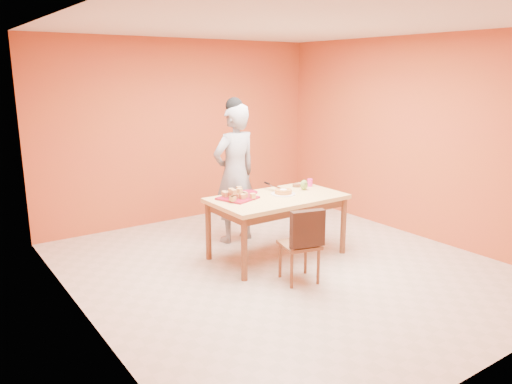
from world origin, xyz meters
TOP-DOWN VIEW (x-y plane):
  - floor at (0.00, 0.00)m, footprint 5.00×5.00m
  - ceiling at (0.00, 0.00)m, footprint 5.00×5.00m
  - wall_back at (0.00, 2.50)m, footprint 4.50×0.00m
  - wall_left at (-2.25, 0.00)m, footprint 0.00×5.00m
  - wall_right at (2.25, 0.00)m, footprint 0.00×5.00m
  - dining_table at (0.16, 0.34)m, footprint 1.60×0.90m
  - dining_chair at (-0.10, -0.41)m, footprint 0.48×0.54m
  - pastry_pile at (-0.30, 0.51)m, footprint 0.34×0.34m
  - person at (0.06, 1.14)m, footprint 0.71×0.51m
  - pastry_platter at (-0.30, 0.51)m, footprint 0.49×0.49m
  - red_dinner_plate at (-0.03, 0.69)m, footprint 0.24×0.24m
  - white_cake_plate at (0.27, 0.37)m, footprint 0.38×0.38m
  - sponge_cake at (0.27, 0.37)m, footprint 0.27×0.27m
  - cake_server at (0.28, 0.55)m, footprint 0.07×0.24m
  - egg_ornament at (0.64, 0.41)m, footprint 0.11×0.09m
  - magenta_glass at (0.84, 0.53)m, footprint 0.08×0.08m
  - checker_tin at (0.68, 0.60)m, footprint 0.13×0.13m

SIDE VIEW (x-z plane):
  - floor at x=0.00m, z-range 0.00..0.00m
  - dining_chair at x=-0.10m, z-range 0.02..0.86m
  - dining_table at x=0.16m, z-range 0.29..1.05m
  - white_cake_plate at x=0.27m, z-range 0.76..0.77m
  - red_dinner_plate at x=-0.03m, z-range 0.76..0.77m
  - pastry_platter at x=-0.30m, z-range 0.76..0.78m
  - checker_tin at x=0.68m, z-range 0.76..0.79m
  - sponge_cake at x=0.27m, z-range 0.77..0.82m
  - magenta_glass at x=0.84m, z-range 0.76..0.86m
  - egg_ornament at x=0.64m, z-range 0.76..0.89m
  - cake_server at x=0.28m, z-range 0.82..0.83m
  - pastry_pile at x=-0.30m, z-range 0.78..0.90m
  - person at x=0.06m, z-range 0.00..1.83m
  - wall_back at x=0.00m, z-range -0.90..3.60m
  - wall_left at x=-2.25m, z-range -1.15..3.85m
  - wall_right at x=2.25m, z-range -1.15..3.85m
  - ceiling at x=0.00m, z-range 2.70..2.70m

